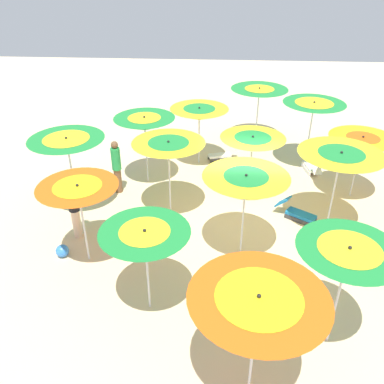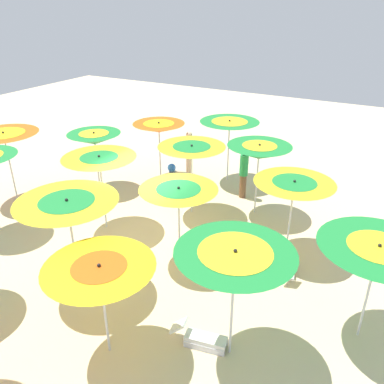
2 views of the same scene
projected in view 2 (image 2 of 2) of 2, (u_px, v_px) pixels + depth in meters
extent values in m
cube|color=beige|center=(143.00, 242.00, 11.54)|extent=(41.34, 41.34, 0.04)
cylinder|color=silver|center=(228.00, 154.00, 15.01)|extent=(0.05, 0.05, 2.20)
cone|color=#1E8C38|center=(229.00, 126.00, 14.52)|extent=(2.20, 2.20, 0.32)
cone|color=yellow|center=(229.00, 124.00, 14.49)|extent=(1.33, 1.33, 0.19)
sphere|color=black|center=(230.00, 121.00, 14.44)|extent=(0.07, 0.07, 0.07)
cylinder|color=silver|center=(160.00, 153.00, 15.24)|extent=(0.05, 0.05, 2.04)
cone|color=orange|center=(159.00, 128.00, 14.79)|extent=(1.96, 1.96, 0.35)
cone|color=yellow|center=(159.00, 126.00, 14.76)|extent=(1.16, 1.16, 0.21)
sphere|color=black|center=(159.00, 123.00, 14.70)|extent=(0.07, 0.07, 0.07)
cylinder|color=silver|center=(97.00, 164.00, 14.47)|extent=(0.05, 0.05, 1.91)
cone|color=#1E8C38|center=(94.00, 139.00, 14.05)|extent=(1.90, 1.90, 0.41)
cone|color=yellow|center=(94.00, 136.00, 14.01)|extent=(1.06, 1.06, 0.23)
sphere|color=black|center=(94.00, 133.00, 13.95)|extent=(0.07, 0.07, 0.07)
cylinder|color=silver|center=(11.00, 169.00, 13.57)|extent=(0.05, 0.05, 2.25)
cone|color=orange|center=(4.00, 138.00, 13.07)|extent=(2.26, 2.26, 0.32)
cone|color=yellow|center=(4.00, 136.00, 13.04)|extent=(1.39, 1.39, 0.20)
sphere|color=black|center=(3.00, 132.00, 12.99)|extent=(0.07, 0.07, 0.07)
cylinder|color=silver|center=(257.00, 183.00, 12.68)|extent=(0.05, 0.05, 2.13)
cone|color=#1E8C38|center=(259.00, 152.00, 12.21)|extent=(2.01, 2.01, 0.44)
cone|color=yellow|center=(259.00, 149.00, 12.16)|extent=(1.08, 1.08, 0.23)
sphere|color=black|center=(260.00, 145.00, 12.10)|extent=(0.07, 0.07, 0.07)
cylinder|color=silver|center=(192.00, 183.00, 12.69)|extent=(0.05, 0.05, 2.12)
cone|color=yellow|center=(192.00, 152.00, 12.22)|extent=(2.12, 2.12, 0.40)
cone|color=#1E8C38|center=(192.00, 150.00, 12.18)|extent=(1.18, 1.18, 0.22)
sphere|color=black|center=(192.00, 145.00, 12.12)|extent=(0.07, 0.07, 0.07)
cylinder|color=silver|center=(103.00, 196.00, 11.83)|extent=(0.05, 0.05, 2.15)
cone|color=yellow|center=(100.00, 163.00, 11.36)|extent=(2.15, 2.15, 0.36)
cone|color=#1E8C38|center=(99.00, 160.00, 11.31)|extent=(1.10, 1.10, 0.19)
sphere|color=black|center=(99.00, 156.00, 11.26)|extent=(0.07, 0.07, 0.07)
cylinder|color=silver|center=(290.00, 222.00, 10.70)|extent=(0.05, 0.05, 1.92)
cone|color=yellow|center=(294.00, 190.00, 10.27)|extent=(2.12, 2.12, 0.43)
cone|color=#1E8C38|center=(294.00, 186.00, 10.23)|extent=(1.16, 1.16, 0.24)
sphere|color=black|center=(295.00, 181.00, 10.16)|extent=(0.07, 0.07, 0.07)
cylinder|color=silver|center=(179.00, 229.00, 10.37)|extent=(0.05, 0.05, 1.90)
cone|color=yellow|center=(179.00, 197.00, 9.96)|extent=(2.01, 2.01, 0.45)
cone|color=#1E8C38|center=(179.00, 193.00, 9.91)|extent=(1.13, 1.13, 0.25)
sphere|color=black|center=(179.00, 188.00, 9.84)|extent=(0.07, 0.07, 0.07)
cylinder|color=silver|center=(74.00, 250.00, 9.23)|extent=(0.05, 0.05, 2.23)
cone|color=yellow|center=(68.00, 208.00, 8.74)|extent=(2.30, 2.30, 0.34)
cone|color=#1E8C38|center=(67.00, 204.00, 8.70)|extent=(1.23, 1.23, 0.18)
sphere|color=black|center=(66.00, 200.00, 8.65)|extent=(0.07, 0.07, 0.07)
cylinder|color=silver|center=(367.00, 297.00, 7.89)|extent=(0.05, 0.05, 2.06)
cone|color=#1E8C38|center=(378.00, 254.00, 7.44)|extent=(2.30, 2.30, 0.35)
cone|color=yellow|center=(379.00, 250.00, 7.40)|extent=(1.18, 1.18, 0.18)
sphere|color=black|center=(380.00, 245.00, 7.35)|extent=(0.07, 0.07, 0.07)
cylinder|color=silver|center=(232.00, 309.00, 7.44)|extent=(0.05, 0.05, 2.26)
cone|color=#1E8C38|center=(235.00, 260.00, 6.95)|extent=(2.19, 2.19, 0.33)
cone|color=yellow|center=(235.00, 257.00, 6.92)|extent=(1.34, 1.34, 0.20)
sphere|color=black|center=(235.00, 251.00, 6.86)|extent=(0.07, 0.07, 0.07)
cylinder|color=silver|center=(105.00, 314.00, 7.57)|extent=(0.05, 0.05, 1.91)
cone|color=yellow|center=(100.00, 274.00, 7.15)|extent=(2.07, 2.07, 0.34)
cone|color=orange|center=(99.00, 270.00, 7.11)|extent=(1.02, 1.02, 0.17)
sphere|color=black|center=(99.00, 265.00, 7.06)|extent=(0.07, 0.07, 0.07)
cube|color=silver|center=(208.00, 338.00, 8.18)|extent=(0.20, 0.85, 0.14)
cube|color=silver|center=(204.00, 349.00, 7.93)|extent=(0.20, 0.85, 0.14)
cube|color=white|center=(206.00, 339.00, 8.00)|extent=(0.45, 0.90, 0.10)
cube|color=white|center=(179.00, 325.00, 8.08)|extent=(0.36, 0.39, 0.31)
cube|color=#333338|center=(281.00, 266.00, 10.38)|extent=(0.84, 0.28, 0.14)
cube|color=#333338|center=(293.00, 267.00, 10.33)|extent=(0.84, 0.28, 0.14)
cube|color=white|center=(287.00, 263.00, 10.30)|extent=(0.91, 0.54, 0.10)
cube|color=white|center=(288.00, 269.00, 9.69)|extent=(0.42, 0.39, 0.40)
cube|color=#333338|center=(111.00, 277.00, 9.96)|extent=(0.74, 0.52, 0.14)
cube|color=#333338|center=(107.00, 269.00, 10.25)|extent=(0.74, 0.52, 0.14)
cube|color=#1972B7|center=(109.00, 269.00, 10.05)|extent=(0.92, 0.78, 0.10)
cube|color=#1972B7|center=(131.00, 255.00, 10.20)|extent=(0.54, 0.52, 0.40)
cylinder|color=beige|center=(189.00, 167.00, 15.54)|extent=(0.24, 0.24, 0.87)
cylinder|color=black|center=(189.00, 147.00, 15.18)|extent=(0.30, 0.30, 0.77)
sphere|color=beige|center=(189.00, 135.00, 14.96)|extent=(0.24, 0.24, 0.24)
cylinder|color=brown|center=(243.00, 186.00, 13.98)|extent=(0.24, 0.24, 0.85)
cylinder|color=green|center=(244.00, 165.00, 13.63)|extent=(0.30, 0.30, 0.75)
sphere|color=brown|center=(245.00, 152.00, 13.41)|extent=(0.23, 0.23, 0.23)
sphere|color=#337FE5|center=(172.00, 168.00, 16.16)|extent=(0.34, 0.34, 0.34)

